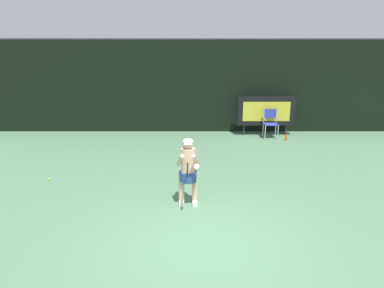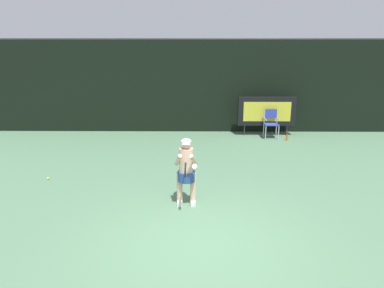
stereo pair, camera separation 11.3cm
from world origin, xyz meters
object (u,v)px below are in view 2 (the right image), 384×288
(scoreboard, at_px, (267,111))
(umpire_chair, at_px, (271,122))
(tennis_player, at_px, (186,169))
(tennis_racket, at_px, (185,170))
(water_bottle, at_px, (287,137))
(tennis_ball_spare, at_px, (48,178))

(scoreboard, bearing_deg, umpire_chair, -74.14)
(tennis_player, relative_size, tennis_racket, 2.51)
(water_bottle, distance_m, tennis_player, 6.51)
(tennis_ball_spare, bearing_deg, scoreboard, 35.80)
(tennis_racket, bearing_deg, umpire_chair, 59.07)
(water_bottle, height_order, tennis_racket, tennis_racket)
(scoreboard, height_order, tennis_player, tennis_player)
(water_bottle, bearing_deg, umpire_chair, 142.95)
(tennis_ball_spare, bearing_deg, water_bottle, 28.71)
(umpire_chair, distance_m, tennis_ball_spare, 8.06)
(tennis_player, relative_size, tennis_ball_spare, 22.25)
(tennis_racket, height_order, tennis_ball_spare, tennis_racket)
(tennis_player, bearing_deg, tennis_ball_spare, 159.04)
(scoreboard, height_order, umpire_chair, scoreboard)
(scoreboard, relative_size, tennis_player, 1.45)
(scoreboard, relative_size, tennis_ball_spare, 32.35)
(water_bottle, xyz_separation_m, tennis_racket, (-3.58, -5.92, 0.88))
(umpire_chair, distance_m, tennis_player, 6.55)
(tennis_player, height_order, tennis_racket, tennis_player)
(umpire_chair, height_order, water_bottle, umpire_chair)
(tennis_racket, xyz_separation_m, tennis_ball_spare, (-3.69, 1.94, -0.97))
(tennis_player, xyz_separation_m, tennis_racket, (-0.00, -0.52, 0.17))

